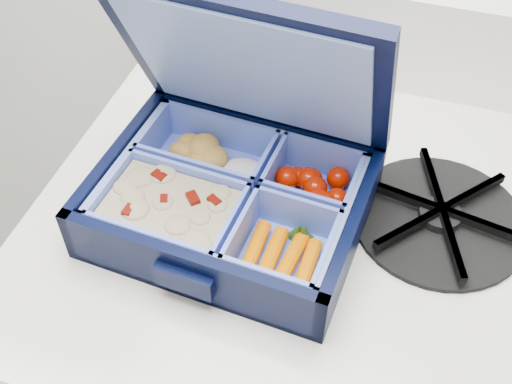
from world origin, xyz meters
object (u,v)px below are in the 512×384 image
(stove, at_px, (289,380))
(burner_grate, at_px, (440,213))
(fork, at_px, (296,148))
(bento_box, at_px, (231,201))

(stove, distance_m, burner_grate, 0.44)
(fork, bearing_deg, stove, -52.09)
(stove, height_order, fork, fork)
(stove, xyz_separation_m, fork, (-0.03, 0.08, 0.40))
(stove, bearing_deg, burner_grate, 7.87)
(stove, relative_size, burner_grate, 4.60)
(stove, bearing_deg, fork, 110.73)
(bento_box, xyz_separation_m, burner_grate, (0.20, 0.06, -0.02))
(stove, distance_m, bento_box, 0.44)
(stove, height_order, burner_grate, burner_grate)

